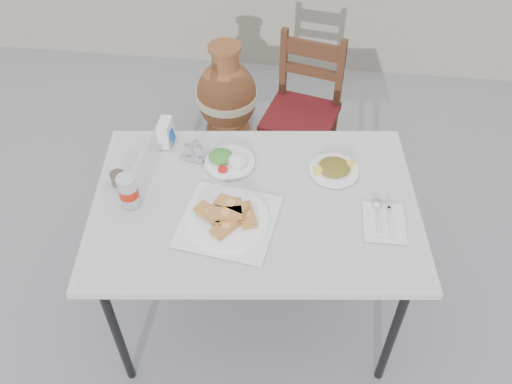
# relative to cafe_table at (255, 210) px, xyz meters

# --- Properties ---
(ground) EXTENTS (80.00, 80.00, 0.00)m
(ground) POSITION_rel_cafe_table_xyz_m (-0.11, -0.08, -0.76)
(ground) COLOR slate
(ground) RESTS_ON ground
(cafe_table) EXTENTS (1.44, 1.07, 0.82)m
(cafe_table) POSITION_rel_cafe_table_xyz_m (0.00, 0.00, 0.00)
(cafe_table) COLOR black
(cafe_table) RESTS_ON ground
(pide_plate) EXTENTS (0.42, 0.42, 0.08)m
(pide_plate) POSITION_rel_cafe_table_xyz_m (-0.09, -0.13, 0.09)
(pide_plate) COLOR silver
(pide_plate) RESTS_ON cafe_table
(salad_rice_plate) EXTENTS (0.22, 0.22, 0.06)m
(salad_rice_plate) POSITION_rel_cafe_table_xyz_m (-0.14, 0.21, 0.08)
(salad_rice_plate) COLOR white
(salad_rice_plate) RESTS_ON cafe_table
(salad_chopped_plate) EXTENTS (0.22, 0.22, 0.05)m
(salad_chopped_plate) POSITION_rel_cafe_table_xyz_m (0.32, 0.21, 0.08)
(salad_chopped_plate) COLOR white
(salad_chopped_plate) RESTS_ON cafe_table
(soda_can) EXTENTS (0.08, 0.08, 0.14)m
(soda_can) POSITION_rel_cafe_table_xyz_m (-0.50, -0.08, 0.13)
(soda_can) COLOR silver
(soda_can) RESTS_ON cafe_table
(cola_glass) EXTENTS (0.07, 0.07, 0.10)m
(cola_glass) POSITION_rel_cafe_table_xyz_m (-0.59, 0.03, 0.10)
(cola_glass) COLOR white
(cola_glass) RESTS_ON cafe_table
(napkin_holder) EXTENTS (0.07, 0.10, 0.12)m
(napkin_holder) POSITION_rel_cafe_table_xyz_m (-0.45, 0.31, 0.12)
(napkin_holder) COLOR silver
(napkin_holder) RESTS_ON cafe_table
(condiment_caddy) EXTENTS (0.12, 0.11, 0.08)m
(condiment_caddy) POSITION_rel_cafe_table_xyz_m (-0.30, 0.24, 0.08)
(condiment_caddy) COLOR silver
(condiment_caddy) RESTS_ON cafe_table
(cutlery_napkin) EXTENTS (0.17, 0.23, 0.02)m
(cutlery_napkin) POSITION_rel_cafe_table_xyz_m (0.52, -0.04, 0.06)
(cutlery_napkin) COLOR silver
(cutlery_napkin) RESTS_ON cafe_table
(chair) EXTENTS (0.49, 0.49, 0.91)m
(chair) POSITION_rel_cafe_table_xyz_m (0.15, 1.08, -0.29)
(chair) COLOR #3E2111
(chair) RESTS_ON ground
(terracotta_urn) EXTENTS (0.40, 0.40, 0.70)m
(terracotta_urn) POSITION_rel_cafe_table_xyz_m (-0.36, 1.37, -0.43)
(terracotta_urn) COLOR brown
(terracotta_urn) RESTS_ON ground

